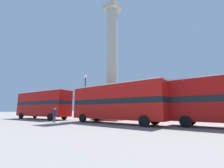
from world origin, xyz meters
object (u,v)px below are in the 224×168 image
Objects in this scene: pedestrian_near_lamp at (55,114)px; equestrian_statue at (87,108)px; bus_a at (43,104)px; street_lamp at (85,95)px; bus_b at (115,102)px; monument_column at (112,70)px.

equestrian_statue is at bearing 9.10° from pedestrian_near_lamp.
bus_a is 7.58m from pedestrian_near_lamp.
pedestrian_near_lamp is (0.34, -5.55, -2.84)m from street_lamp.
equestrian_statue is (-12.31, 9.06, -0.51)m from bus_b.
equestrian_statue is 8.26m from street_lamp.
bus_b is at bearing -53.96° from monument_column.
bus_a is 13.79m from bus_b.
pedestrian_near_lamp is at bearing -113.67° from monument_column.
equestrian_statue is at bearing 80.81° from bus_a.
pedestrian_near_lamp is (-3.34, -7.61, -6.72)m from monument_column.
bus_a is at bearing -174.94° from bus_b.
bus_b is 7.90m from street_lamp.
pedestrian_near_lamp is (-6.90, -2.73, -1.43)m from bus_b.
bus_b is at bearing -0.16° from bus_a.
bus_b reaches higher than pedestrian_near_lamp.
equestrian_statue is 13.00m from pedestrian_near_lamp.
bus_a is 6.58× the size of pedestrian_near_lamp.
bus_b is at bearing -84.00° from pedestrian_near_lamp.
bus_b is 7.55m from pedestrian_near_lamp.
equestrian_statue reaches higher than bus_a.
pedestrian_near_lamp is at bearing -86.45° from street_lamp.
pedestrian_near_lamp is (6.89, -2.80, -1.48)m from bus_a.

